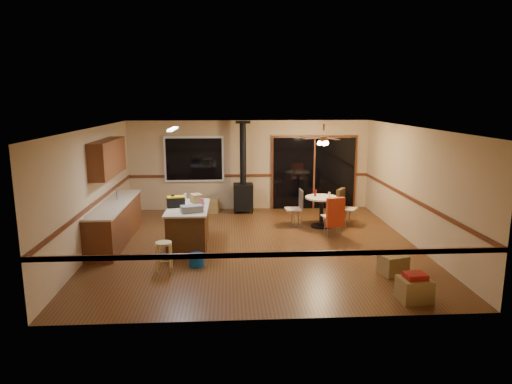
{
  "coord_description": "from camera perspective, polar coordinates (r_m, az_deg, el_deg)",
  "views": [
    {
      "loc": [
        -0.6,
        -9.69,
        3.18
      ],
      "look_at": [
        0.0,
        0.3,
        1.15
      ],
      "focal_mm": 32.0,
      "sensor_mm": 36.0,
      "label": 1
    }
  ],
  "objects": [
    {
      "name": "fluorescent_strip",
      "position": [
        10.09,
        -10.36,
        7.75
      ],
      "size": [
        0.1,
        1.2,
        0.04
      ],
      "primitive_type": "cube",
      "color": "white",
      "rests_on": "ceiling"
    },
    {
      "name": "glass_red",
      "position": [
        11.64,
        7.42,
        -0.11
      ],
      "size": [
        0.08,
        0.08,
        0.17
      ],
      "primitive_type": "cylinder",
      "rotation": [
        0.0,
        0.0,
        -0.25
      ],
      "color": "#590C14",
      "rests_on": "dining_table"
    },
    {
      "name": "box_on_island",
      "position": [
        10.35,
        -7.46,
        -0.8
      ],
      "size": [
        0.31,
        0.36,
        0.2
      ],
      "primitive_type": "cube",
      "rotation": [
        0.0,
        0.0,
        0.36
      ],
      "color": "olive",
      "rests_on": "kitchen_island"
    },
    {
      "name": "wall_right",
      "position": [
        10.69,
        19.17,
        0.69
      ],
      "size": [
        0.0,
        7.0,
        7.0
      ],
      "primitive_type": "plane",
      "rotation": [
        1.57,
        0.0,
        -1.57
      ],
      "color": "tan",
      "rests_on": "ground"
    },
    {
      "name": "bar_stool",
      "position": [
        8.86,
        -11.41,
        -7.89
      ],
      "size": [
        0.34,
        0.34,
        0.56
      ],
      "primitive_type": "cylinder",
      "rotation": [
        0.0,
        0.0,
        -0.13
      ],
      "color": "#D3BA6F",
      "rests_on": "floor"
    },
    {
      "name": "lower_cabinets",
      "position": [
        10.87,
        -17.18,
        -3.71
      ],
      "size": [
        0.6,
        3.0,
        0.86
      ],
      "primitive_type": "cube",
      "color": "brown",
      "rests_on": "ground"
    },
    {
      "name": "kitchen_island",
      "position": [
        10.11,
        -8.44,
        -4.31
      ],
      "size": [
        0.88,
        1.68,
        0.9
      ],
      "color": "#462811",
      "rests_on": "ground"
    },
    {
      "name": "wall_back",
      "position": [
        13.34,
        -0.83,
        3.36
      ],
      "size": [
        7.0,
        0.0,
        7.0
      ],
      "primitive_type": "plane",
      "rotation": [
        1.57,
        0.0,
        0.0
      ],
      "color": "tan",
      "rests_on": "ground"
    },
    {
      "name": "box_corner_b",
      "position": [
        8.92,
        16.76,
        -8.68
      ],
      "size": [
        0.55,
        0.5,
        0.37
      ],
      "primitive_type": "cube",
      "rotation": [
        0.0,
        0.0,
        0.28
      ],
      "color": "olive",
      "rests_on": "floor"
    },
    {
      "name": "bottle_dark",
      "position": [
        10.02,
        -10.35,
        -1.1
      ],
      "size": [
        0.1,
        0.1,
        0.27
      ],
      "primitive_type": "cylinder",
      "rotation": [
        0.0,
        0.0,
        -0.29
      ],
      "color": "black",
      "rests_on": "kitchen_island"
    },
    {
      "name": "box_corner_a",
      "position": [
        7.92,
        19.19,
        -11.44
      ],
      "size": [
        0.53,
        0.46,
        0.37
      ],
      "primitive_type": "cube",
      "rotation": [
        0.0,
        0.0,
        0.1
      ],
      "color": "olive",
      "rests_on": "floor"
    },
    {
      "name": "chair_near",
      "position": [
        10.82,
        9.85,
        -2.52
      ],
      "size": [
        0.51,
        0.54,
        0.7
      ],
      "color": "tan",
      "rests_on": "ground"
    },
    {
      "name": "box_under_window",
      "position": [
        13.15,
        -5.75,
        -1.73
      ],
      "size": [
        0.53,
        0.45,
        0.38
      ],
      "primitive_type": "cube",
      "rotation": [
        0.0,
        0.0,
        -0.16
      ],
      "color": "olive",
      "rests_on": "floor"
    },
    {
      "name": "blue_bucket",
      "position": [
        9.03,
        -7.44,
        -8.44
      ],
      "size": [
        0.39,
        0.39,
        0.25
      ],
      "primitive_type": "cylinder",
      "rotation": [
        0.0,
        0.0,
        0.44
      ],
      "color": "#0B49A2",
      "rests_on": "floor"
    },
    {
      "name": "window",
      "position": [
        13.29,
        -7.74,
        4.1
      ],
      "size": [
        1.72,
        0.1,
        1.32
      ],
      "primitive_type": "cube",
      "color": "black",
      "rests_on": "ground"
    },
    {
      "name": "wall_front",
      "position": [
        6.5,
        2.02,
        -5.37
      ],
      "size": [
        7.0,
        0.0,
        7.0
      ],
      "primitive_type": "plane",
      "rotation": [
        -1.57,
        0.0,
        0.0
      ],
      "color": "tan",
      "rests_on": "ground"
    },
    {
      "name": "chair_left",
      "position": [
        11.63,
        5.22,
        -1.46
      ],
      "size": [
        0.43,
        0.42,
        0.51
      ],
      "color": "tan",
      "rests_on": "ground"
    },
    {
      "name": "chair_right",
      "position": [
        11.89,
        10.63,
        -1.29
      ],
      "size": [
        0.61,
        0.6,
        0.7
      ],
      "color": "tan",
      "rests_on": "ground"
    },
    {
      "name": "wood_stove",
      "position": [
        12.98,
        -1.61,
        0.58
      ],
      "size": [
        0.55,
        0.5,
        2.52
      ],
      "color": "black",
      "rests_on": "ground"
    },
    {
      "name": "bottle_pink",
      "position": [
        9.85,
        -6.73,
        -1.39
      ],
      "size": [
        0.08,
        0.08,
        0.21
      ],
      "primitive_type": "cylinder",
      "rotation": [
        0.0,
        0.0,
        -0.24
      ],
      "color": "#D84C8C",
      "rests_on": "kitchen_island"
    },
    {
      "name": "sliding_door",
      "position": [
        13.55,
        7.24,
        2.33
      ],
      "size": [
        2.52,
        0.1,
        2.1
      ],
      "primitive_type": "cube",
      "color": "black",
      "rests_on": "ground"
    },
    {
      "name": "toolbox_yellow_lid",
      "position": [
        9.97,
        -10.01,
        -0.61
      ],
      "size": [
        0.4,
        0.27,
        0.03
      ],
      "primitive_type": "cube",
      "rotation": [
        0.0,
        0.0,
        0.23
      ],
      "color": "gold",
      "rests_on": "toolbox_black"
    },
    {
      "name": "ceiling_fan",
      "position": [
        11.38,
        8.43,
        6.46
      ],
      "size": [
        0.24,
        0.24,
        0.55
      ],
      "color": "brown",
      "rests_on": "ceiling"
    },
    {
      "name": "toolbox_grey",
      "position": [
        9.52,
        -8.05,
        -2.09
      ],
      "size": [
        0.5,
        0.37,
        0.14
      ],
      "primitive_type": "cube",
      "rotation": [
        0.0,
        0.0,
        0.3
      ],
      "color": "slate",
      "rests_on": "kitchen_island"
    },
    {
      "name": "glass_cream",
      "position": [
        11.57,
        9.16,
        -0.33
      ],
      "size": [
        0.07,
        0.07,
        0.13
      ],
      "primitive_type": "cylinder",
      "rotation": [
        0.0,
        0.0,
        0.19
      ],
      "color": "beige",
      "rests_on": "dining_table"
    },
    {
      "name": "toolbox_black",
      "position": [
        10.0,
        -9.99,
        -1.28
      ],
      "size": [
        0.42,
        0.28,
        0.21
      ],
      "primitive_type": "cube",
      "rotation": [
        0.0,
        0.0,
        0.23
      ],
      "color": "black",
      "rests_on": "kitchen_island"
    },
    {
      "name": "upper_cabinets",
      "position": [
        10.82,
        -18.04,
        4.11
      ],
      "size": [
        0.35,
        2.0,
        0.8
      ],
      "primitive_type": "cube",
      "color": "brown",
      "rests_on": "ground"
    },
    {
      "name": "floor",
      "position": [
        10.22,
        0.1,
        -6.67
      ],
      "size": [
        7.0,
        7.0,
        0.0
      ],
      "primitive_type": "plane",
      "color": "#533017",
      "rests_on": "ground"
    },
    {
      "name": "box_small_red",
      "position": [
        7.83,
        19.3,
        -9.87
      ],
      "size": [
        0.36,
        0.31,
        0.09
      ],
      "primitive_type": "cube",
      "rotation": [
        0.0,
        0.0,
        0.1
      ],
      "color": "maroon",
      "rests_on": "box_corner_a"
    },
    {
      "name": "ceiling",
      "position": [
        9.73,
        0.11,
        8.04
      ],
      "size": [
        7.0,
        7.0,
        0.0
      ],
      "primitive_type": "plane",
      "rotation": [
        3.14,
        0.0,
        0.0
      ],
      "color": "silver",
      "rests_on": "ground"
    },
    {
      "name": "countertop",
      "position": [
        10.77,
        -17.33,
        -1.4
      ],
      "size": [
        0.64,
        3.04,
        0.04
      ],
      "primitive_type": "cube",
      "color": "beige",
      "rests_on": "lower_cabinets"
    },
    {
      "name": "wall_left",
      "position": [
        10.29,
        -19.74,
        0.25
      ],
      "size": [
        0.0,
        7.0,
        7.0
      ],
      "primitive_type": "plane",
      "rotation": [
        1.57,
        0.0,
        1.57
      ],
      "color": "tan",
      "rests_on": "ground"
    },
    {
      "name": "dining_table",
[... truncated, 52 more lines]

